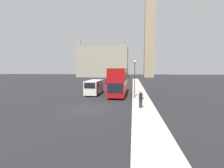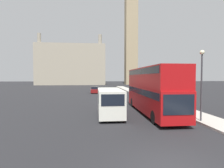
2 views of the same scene
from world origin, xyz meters
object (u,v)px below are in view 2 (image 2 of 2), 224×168
(clock_tower, at_px, (131,10))
(street_lamp, at_px, (202,74))
(red_double_decker_bus, at_px, (152,88))
(white_van, at_px, (110,102))
(parked_sedan, at_px, (95,90))

(clock_tower, relative_size, street_lamp, 12.90)
(clock_tower, distance_m, red_double_decker_bus, 77.85)
(red_double_decker_bus, xyz_separation_m, white_van, (-4.26, -0.85, -1.17))
(red_double_decker_bus, bearing_deg, street_lamp, -54.64)
(red_double_decker_bus, relative_size, parked_sedan, 2.39)
(white_van, relative_size, parked_sedan, 1.23)
(street_lamp, distance_m, parked_sedan, 28.57)
(parked_sedan, bearing_deg, street_lamp, -72.73)
(parked_sedan, bearing_deg, clock_tower, 68.73)
(red_double_decker_bus, xyz_separation_m, street_lamp, (2.71, -3.82, 1.31))
(red_double_decker_bus, bearing_deg, clock_tower, 80.10)
(clock_tower, xyz_separation_m, parked_sedan, (-17.73, -45.56, -36.12))
(red_double_decker_bus, xyz_separation_m, parked_sedan, (-5.72, 23.30, -1.84))
(clock_tower, bearing_deg, white_van, -103.14)
(street_lamp, relative_size, parked_sedan, 1.19)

